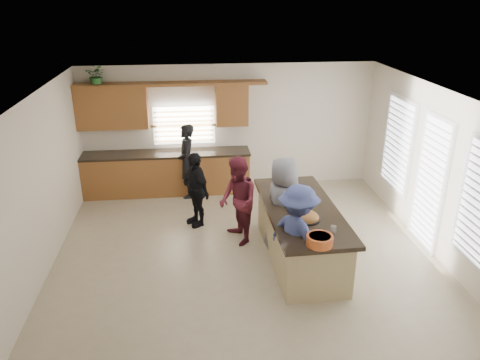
{
  "coord_description": "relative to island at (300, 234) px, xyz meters",
  "views": [
    {
      "loc": [
        -0.86,
        -7.16,
        4.28
      ],
      "look_at": [
        -0.03,
        0.44,
        1.15
      ],
      "focal_mm": 35.0,
      "sensor_mm": 36.0,
      "label": 1
    }
  ],
  "objects": [
    {
      "name": "flower_vase",
      "position": [
        0.05,
        1.18,
        0.73
      ],
      "size": [
        0.14,
        0.14,
        0.42
      ],
      "color": "silver",
      "rests_on": "island"
    },
    {
      "name": "floor",
      "position": [
        -0.9,
        0.38,
        -0.45
      ],
      "size": [
        6.5,
        6.5,
        0.0
      ],
      "primitive_type": "plane",
      "color": "#BAAA8A",
      "rests_on": "ground"
    },
    {
      "name": "plate_stack",
      "position": [
        -0.14,
        0.86,
        0.52
      ],
      "size": [
        0.22,
        0.22,
        0.05
      ],
      "primitive_type": "cylinder",
      "color": "#B384C0",
      "rests_on": "island"
    },
    {
      "name": "platter_front",
      "position": [
        -0.03,
        -0.4,
        0.53
      ],
      "size": [
        0.48,
        0.48,
        0.19
      ],
      "color": "black",
      "rests_on": "island"
    },
    {
      "name": "potted_plant",
      "position": [
        -3.64,
        3.2,
        2.18
      ],
      "size": [
        0.47,
        0.43,
        0.46
      ],
      "primitive_type": "imported",
      "rotation": [
        0.0,
        0.0,
        -0.2
      ],
      "color": "#296829",
      "rests_on": "back_cabinetry"
    },
    {
      "name": "woman_right_back",
      "position": [
        -0.23,
        -0.74,
        0.38
      ],
      "size": [
        1.11,
        1.24,
        1.66
      ],
      "primitive_type": "imported",
      "rotation": [
        0.0,
        0.0,
        2.15
      ],
      "color": "#3D4885",
      "rests_on": "ground"
    },
    {
      "name": "right_wall_glazing",
      "position": [
        2.32,
        0.25,
        0.89
      ],
      "size": [
        0.06,
        4.0,
        2.25
      ],
      "color": "white",
      "rests_on": "ground"
    },
    {
      "name": "island",
      "position": [
        0.0,
        0.0,
        0.0
      ],
      "size": [
        1.21,
        2.73,
        0.95
      ],
      "rotation": [
        0.0,
        0.0,
        0.02
      ],
      "color": "tan",
      "rests_on": "ground"
    },
    {
      "name": "woman_left_front",
      "position": [
        -1.71,
        1.46,
        0.29
      ],
      "size": [
        0.73,
        0.93,
        1.48
      ],
      "primitive_type": "imported",
      "rotation": [
        0.0,
        0.0,
        -1.08
      ],
      "color": "black",
      "rests_on": "ground"
    },
    {
      "name": "salad_bowl",
      "position": [
        -0.03,
        -1.2,
        0.58
      ],
      "size": [
        0.38,
        0.38,
        0.15
      ],
      "color": "#D65D27",
      "rests_on": "island"
    },
    {
      "name": "back_cabinetry",
      "position": [
        -2.37,
        3.11,
        0.46
      ],
      "size": [
        4.08,
        0.66,
        2.46
      ],
      "color": "#97572B",
      "rests_on": "ground"
    },
    {
      "name": "platter_back",
      "position": [
        -0.16,
        0.61,
        0.52
      ],
      "size": [
        0.4,
        0.4,
        0.16
      ],
      "color": "black",
      "rests_on": "island"
    },
    {
      "name": "platter_mid",
      "position": [
        0.05,
        0.2,
        0.53
      ],
      "size": [
        0.47,
        0.47,
        0.19
      ],
      "color": "black",
      "rests_on": "island"
    },
    {
      "name": "room_shell",
      "position": [
        -0.9,
        0.38,
        1.45
      ],
      "size": [
        6.52,
        6.02,
        2.81
      ],
      "color": "silver",
      "rests_on": "ground"
    },
    {
      "name": "clear_cup",
      "position": [
        0.27,
        -0.88,
        0.55
      ],
      "size": [
        0.09,
        0.09,
        0.11
      ],
      "primitive_type": "cylinder",
      "color": "white",
      "rests_on": "island"
    },
    {
      "name": "woman_right_front",
      "position": [
        -0.26,
        0.27,
        0.41
      ],
      "size": [
        0.85,
        1.0,
        1.73
      ],
      "primitive_type": "imported",
      "rotation": [
        0.0,
        0.0,
        2.0
      ],
      "color": "slate",
      "rests_on": "ground"
    },
    {
      "name": "woman_left_mid",
      "position": [
        -0.98,
        0.69,
        0.35
      ],
      "size": [
        0.79,
        0.91,
        1.61
      ],
      "primitive_type": "imported",
      "rotation": [
        0.0,
        0.0,
        -1.31
      ],
      "color": "maroon",
      "rests_on": "ground"
    },
    {
      "name": "woman_left_back",
      "position": [
        -1.88,
        2.82,
        0.37
      ],
      "size": [
        0.42,
        0.62,
        1.64
      ],
      "primitive_type": "imported",
      "rotation": [
        0.0,
        0.0,
        -1.52
      ],
      "color": "black",
      "rests_on": "ground"
    }
  ]
}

